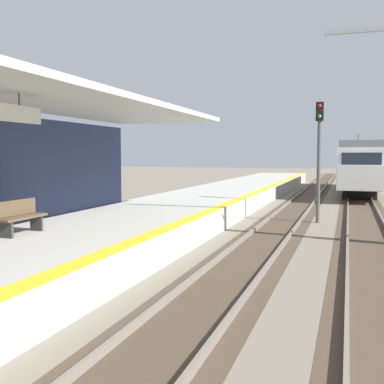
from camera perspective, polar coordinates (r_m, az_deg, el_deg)
The scene contains 6 objects.
station_platform at distance 16.58m, azimuth -7.23°, elevation -4.23°, with size 5.00×80.00×0.91m.
track_pair_nearest_platform at distance 19.21m, azimuth 10.05°, elevation -4.29°, with size 2.34×120.00×0.16m.
track_pair_middle at distance 19.04m, azimuth 20.27°, elevation -4.57°, with size 2.34×120.00×0.16m.
approaching_train at distance 39.58m, azimuth 19.26°, elevation 3.09°, with size 2.93×19.60×4.76m.
rail_signal_post at distance 21.33m, azimuth 14.93°, elevation 4.97°, with size 0.32×0.34×5.20m.
platform_bench at distance 13.09m, azimuth -19.90°, elevation -2.70°, with size 0.45×1.60×0.88m.
Camera 1 is at (4.54, 1.19, 2.94)m, focal length 44.66 mm.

